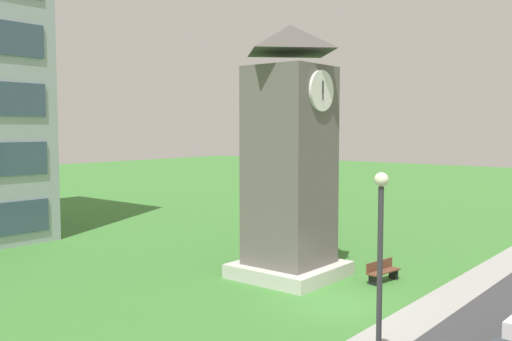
{
  "coord_description": "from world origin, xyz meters",
  "views": [
    {
      "loc": [
        -17.5,
        -10.68,
        6.45
      ],
      "look_at": [
        1.06,
        4.53,
        4.65
      ],
      "focal_mm": 39.61,
      "sensor_mm": 36.0,
      "label": 1
    }
  ],
  "objects": [
    {
      "name": "ground_plane",
      "position": [
        0.0,
        0.0,
        0.0
      ],
      "size": [
        160.0,
        160.0,
        0.0
      ],
      "primitive_type": "plane",
      "color": "#3D7A33"
    },
    {
      "name": "kerb_strip",
      "position": [
        0.0,
        -3.01,
        0.0
      ],
      "size": [
        120.0,
        1.6,
        0.01
      ],
      "primitive_type": "cube",
      "color": "#9E9E99",
      "rests_on": "ground"
    },
    {
      "name": "clock_tower",
      "position": [
        2.12,
        3.52,
        4.84
      ],
      "size": [
        4.13,
        4.13,
        10.8
      ],
      "color": "#605B56",
      "rests_on": "ground"
    },
    {
      "name": "park_bench",
      "position": [
        3.9,
        -0.02,
        0.46
      ],
      "size": [
        1.85,
        0.74,
        0.88
      ],
      "color": "brown",
      "rests_on": "ground"
    },
    {
      "name": "street_lamp",
      "position": [
        -4.71,
        -4.24,
        3.36
      ],
      "size": [
        0.36,
        0.36,
        5.36
      ],
      "color": "#333338",
      "rests_on": "ground"
    },
    {
      "name": "tree_by_building",
      "position": [
        8.75,
        7.8,
        3.8
      ],
      "size": [
        2.82,
        2.82,
        5.24
      ],
      "color": "#513823",
      "rests_on": "ground"
    }
  ]
}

